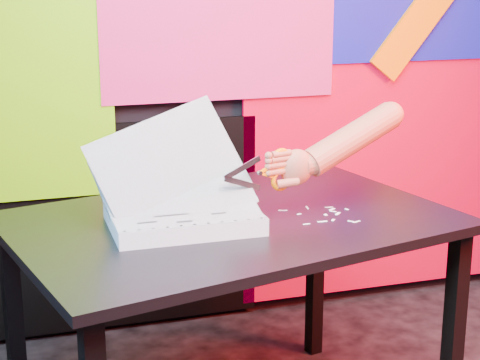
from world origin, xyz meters
name	(u,v)px	position (x,y,z in m)	size (l,w,h in m)	color
backdrop	(292,94)	(0.06, 1.46, 0.96)	(2.88, 0.05, 2.08)	red
work_table	(232,244)	(-0.47, 0.57, 0.67)	(1.43, 1.11, 0.75)	black
printout_stack	(182,215)	(-0.62, 0.53, 0.78)	(0.48, 0.31, 0.38)	silver
scissors	(276,170)	(-0.34, 0.54, 0.89)	(0.22, 0.06, 0.13)	#AAAFB9
hand_forearm	(343,143)	(-0.10, 0.59, 0.95)	(0.48, 0.17, 0.22)	#AD503E
paper_clippings	(326,215)	(-0.19, 0.51, 0.75)	(0.21, 0.19, 0.00)	white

